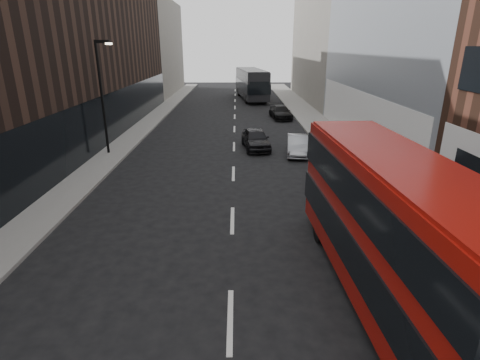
{
  "coord_description": "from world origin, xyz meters",
  "views": [
    {
      "loc": [
        0.18,
        -6.02,
        6.81
      ],
      "look_at": [
        0.3,
        5.97,
        2.5
      ],
      "focal_mm": 28.0,
      "sensor_mm": 36.0,
      "label": 1
    }
  ],
  "objects_px": {
    "street_lamp": "(102,90)",
    "car_b": "(297,145)",
    "red_bus": "(392,224)",
    "car_c": "(281,112)",
    "car_a": "(256,139)",
    "grey_bus": "(251,83)"
  },
  "relations": [
    {
      "from": "red_bus",
      "to": "car_b",
      "type": "relative_size",
      "value": 2.73
    },
    {
      "from": "street_lamp",
      "to": "red_bus",
      "type": "height_order",
      "value": "street_lamp"
    },
    {
      "from": "red_bus",
      "to": "car_c",
      "type": "bearing_deg",
      "value": 87.42
    },
    {
      "from": "grey_bus",
      "to": "car_a",
      "type": "relative_size",
      "value": 2.95
    },
    {
      "from": "car_a",
      "to": "grey_bus",
      "type": "bearing_deg",
      "value": 82.13
    },
    {
      "from": "red_bus",
      "to": "car_c",
      "type": "height_order",
      "value": "red_bus"
    },
    {
      "from": "car_b",
      "to": "car_c",
      "type": "distance_m",
      "value": 12.95
    },
    {
      "from": "car_b",
      "to": "car_c",
      "type": "relative_size",
      "value": 0.88
    },
    {
      "from": "red_bus",
      "to": "grey_bus",
      "type": "xyz_separation_m",
      "value": [
        -2.17,
        42.21,
        -0.22
      ]
    },
    {
      "from": "red_bus",
      "to": "car_b",
      "type": "height_order",
      "value": "red_bus"
    },
    {
      "from": "car_a",
      "to": "red_bus",
      "type": "bearing_deg",
      "value": -86.6
    },
    {
      "from": "street_lamp",
      "to": "car_b",
      "type": "height_order",
      "value": "street_lamp"
    },
    {
      "from": "red_bus",
      "to": "car_c",
      "type": "xyz_separation_m",
      "value": [
        0.19,
        27.97,
        -1.68
      ]
    },
    {
      "from": "grey_bus",
      "to": "car_b",
      "type": "distance_m",
      "value": 27.3
    },
    {
      "from": "street_lamp",
      "to": "grey_bus",
      "type": "distance_m",
      "value": 29.19
    },
    {
      "from": "street_lamp",
      "to": "grey_bus",
      "type": "relative_size",
      "value": 0.57
    },
    {
      "from": "car_a",
      "to": "car_c",
      "type": "distance_m",
      "value": 11.88
    },
    {
      "from": "street_lamp",
      "to": "red_bus",
      "type": "xyz_separation_m",
      "value": [
        12.58,
        -15.02,
        -1.87
      ]
    },
    {
      "from": "grey_bus",
      "to": "car_c",
      "type": "xyz_separation_m",
      "value": [
        2.36,
        -14.24,
        -1.46
      ]
    },
    {
      "from": "red_bus",
      "to": "car_c",
      "type": "distance_m",
      "value": 28.02
    },
    {
      "from": "street_lamp",
      "to": "car_c",
      "type": "distance_m",
      "value": 18.52
    },
    {
      "from": "car_b",
      "to": "car_c",
      "type": "height_order",
      "value": "car_c"
    }
  ]
}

